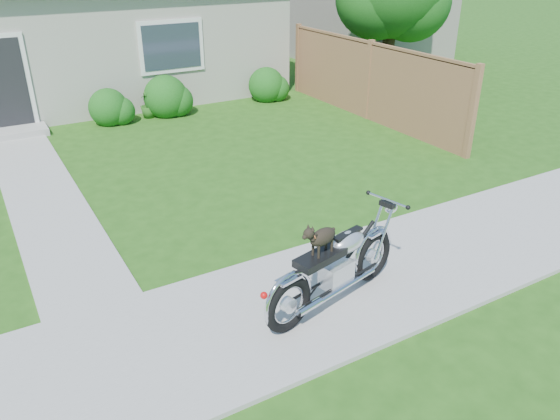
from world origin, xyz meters
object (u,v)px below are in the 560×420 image
object	(u,v)px
fence	(369,80)
potted_plant_right	(148,103)
house	(42,17)
motorcycle_with_dog	(336,265)

from	to	relation	value
fence	potted_plant_right	xyz separation A→B (m)	(-4.69, 2.80, -0.58)
house	potted_plant_right	size ratio (longest dim) A/B	17.64
potted_plant_right	house	bearing A→B (deg)	115.09
house	fence	world-z (taller)	house
house	potted_plant_right	bearing A→B (deg)	-64.91
fence	potted_plant_right	distance (m)	5.49
fence	potted_plant_right	bearing A→B (deg)	149.16
fence	potted_plant_right	world-z (taller)	fence
potted_plant_right	motorcycle_with_dog	size ratio (longest dim) A/B	0.33
potted_plant_right	motorcycle_with_dog	bearing A→B (deg)	-93.59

